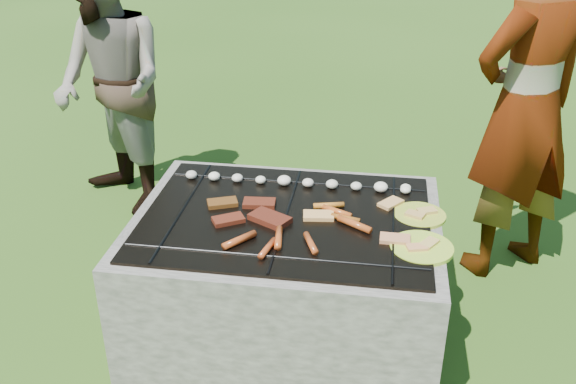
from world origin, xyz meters
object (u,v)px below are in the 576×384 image
plate_far (420,215)px  cook (527,107)px  fire_pit (286,280)px  plate_near (422,248)px  bystander (111,85)px

plate_far → cook: bearing=51.4°
fire_pit → cook: 1.42m
plate_far → cook: size_ratio=0.15×
plate_near → bystander: bearing=145.0°
plate_near → bystander: (-1.76, 1.24, 0.18)m
cook → fire_pit: bearing=0.3°
plate_far → fire_pit: bearing=-170.0°
bystander → plate_near: bearing=5.6°
fire_pit → plate_far: (0.56, 0.10, 0.33)m
cook → bystander: cook is taller
plate_near → cook: cook is taller
plate_far → plate_near: bearing=-90.0°
plate_far → bystander: bystander is taller
plate_far → plate_near: (-0.00, -0.26, 0.00)m
plate_near → cook: bearing=60.7°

